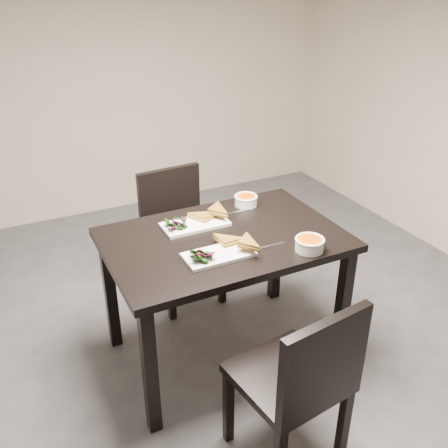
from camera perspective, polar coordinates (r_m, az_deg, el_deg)
name	(u,v)px	position (r m, az deg, el deg)	size (l,w,h in m)	color
ground	(167,415)	(2.65, -6.54, -20.94)	(5.00, 5.00, 0.00)	#47474C
room_shell	(138,14)	(1.78, -9.85, 22.59)	(5.02, 5.02, 2.81)	beige
table	(224,253)	(2.59, 0.00, -3.33)	(1.20, 0.80, 0.75)	black
chair_near	(301,379)	(2.13, 8.81, -17.09)	(0.47, 0.47, 0.85)	black
chair_far	(178,227)	(3.22, -5.29, -0.38)	(0.45, 0.45, 0.85)	black
plate_near	(219,255)	(2.36, -0.62, -3.53)	(0.33, 0.17, 0.02)	white
sandwich_near	(229,244)	(2.38, 0.63, -2.28)	(0.17, 0.12, 0.05)	olive
salad_near	(199,254)	(2.31, -2.86, -3.43)	(0.10, 0.09, 0.05)	black
soup_bowl_near	(310,243)	(2.43, 9.78, -2.21)	(0.14, 0.14, 0.06)	white
cutlery_near	(269,246)	(2.45, 5.13, -2.55)	(0.18, 0.02, 0.00)	silver
plate_far	(195,224)	(2.64, -3.33, -0.03)	(0.35, 0.17, 0.02)	white
sandwich_far	(207,217)	(2.64, -1.92, 0.84)	(0.17, 0.13, 0.06)	olive
salad_far	(177,223)	(2.59, -5.37, 0.16)	(0.11, 0.10, 0.05)	black
soup_bowl_far	(246,200)	(2.86, 2.53, 2.80)	(0.13, 0.13, 0.06)	white
cutlery_far	(230,213)	(2.77, 0.71, 1.24)	(0.18, 0.02, 0.00)	silver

